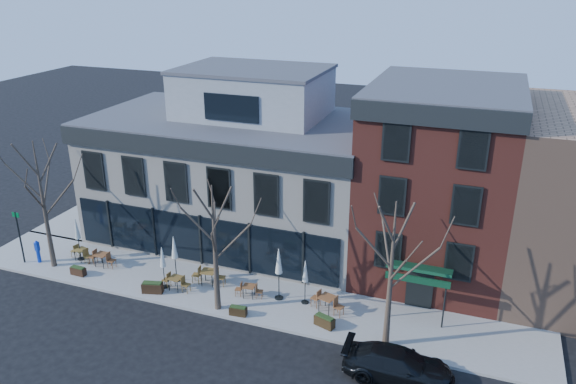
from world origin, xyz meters
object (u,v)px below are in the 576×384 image
(parked_sedan, at_px, (398,365))
(cafe_set_0, at_px, (81,253))
(call_box, at_px, (38,251))
(umbrella_0, at_px, (77,231))

(parked_sedan, height_order, cafe_set_0, parked_sedan)
(parked_sedan, distance_m, call_box, 22.76)
(call_box, bearing_deg, cafe_set_0, 25.79)
(call_box, relative_size, cafe_set_0, 0.83)
(parked_sedan, relative_size, umbrella_0, 1.79)
(cafe_set_0, bearing_deg, parked_sedan, -10.86)
(call_box, bearing_deg, parked_sedan, -7.02)
(call_box, height_order, umbrella_0, umbrella_0)
(parked_sedan, height_order, umbrella_0, umbrella_0)
(parked_sedan, relative_size, cafe_set_0, 2.76)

